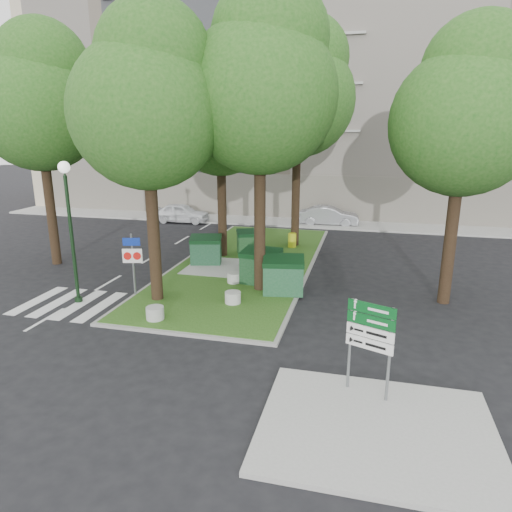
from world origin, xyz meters
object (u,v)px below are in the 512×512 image
(tree_median_mid, at_px, (222,114))
(bollard_left, at_px, (155,313))
(dumpster_a, at_px, (206,250))
(dumpster_c, at_px, (261,267))
(directional_sign, at_px, (370,335))
(tree_median_near_right, at_px, (263,80))
(tree_median_far, at_px, (300,88))
(street_lamp, at_px, (69,216))
(dumpster_d, at_px, (283,275))
(car_white, at_px, (181,213))
(tree_street_left, at_px, (40,98))
(traffic_sign_pole, at_px, (133,257))
(dumpster_b, at_px, (250,242))
(bollard_mid, at_px, (234,278))
(tree_street_right, at_px, (468,108))
(litter_bin, at_px, (292,240))
(car_silver, at_px, (329,216))
(bollard_right, at_px, (233,297))
(tree_median_near_left, at_px, (148,98))

(tree_median_mid, xyz_separation_m, bollard_left, (0.20, -8.37, -6.64))
(dumpster_a, bearing_deg, bollard_left, -98.94)
(dumpster_c, distance_m, directional_sign, 8.68)
(tree_median_near_right, distance_m, dumpster_a, 8.48)
(tree_median_mid, xyz_separation_m, tree_median_far, (3.20, 3.00, 1.34))
(dumpster_c, height_order, directional_sign, directional_sign)
(tree_median_mid, distance_m, street_lamp, 8.89)
(dumpster_d, bearing_deg, car_white, 117.93)
(tree_street_left, xyz_separation_m, dumpster_c, (10.29, -0.82, -6.83))
(dumpster_a, distance_m, traffic_sign_pole, 4.87)
(tree_median_mid, relative_size, tree_median_far, 0.84)
(tree_median_near_right, height_order, dumpster_b, tree_median_near_right)
(dumpster_d, bearing_deg, traffic_sign_pole, -174.28)
(tree_median_far, bearing_deg, bollard_mid, -102.00)
(tree_street_right, xyz_separation_m, bollard_mid, (-8.30, -0.06, -6.65))
(litter_bin, xyz_separation_m, car_silver, (1.36, 6.95, 0.15))
(tree_street_right, height_order, dumpster_c, tree_street_right)
(tree_street_left, distance_m, car_white, 13.06)
(directional_sign, distance_m, car_silver, 20.83)
(dumpster_c, height_order, bollard_mid, dumpster_c)
(bollard_right, xyz_separation_m, street_lamp, (-5.79, -1.00, 2.96))
(bollard_right, bearing_deg, dumpster_d, 43.76)
(street_lamp, distance_m, car_silver, 18.63)
(tree_street_left, height_order, car_silver, tree_street_left)
(bollard_right, relative_size, car_silver, 0.15)
(tree_median_near_right, bearing_deg, car_white, 125.08)
(street_lamp, xyz_separation_m, traffic_sign_pole, (1.81, 1.04, -1.68))
(dumpster_b, relative_size, traffic_sign_pole, 0.64)
(litter_bin, bearing_deg, street_lamp, -123.92)
(bollard_left, distance_m, litter_bin, 11.15)
(tree_median_far, distance_m, traffic_sign_pole, 12.44)
(dumpster_b, distance_m, car_white, 10.05)
(tree_street_left, relative_size, bollard_mid, 18.78)
(dumpster_d, xyz_separation_m, traffic_sign_pole, (-5.58, -1.49, 0.78))
(tree_median_near_left, relative_size, dumpster_d, 6.06)
(tree_street_left, bearing_deg, traffic_sign_pole, -29.28)
(car_white, bearing_deg, tree_median_near_right, -146.59)
(dumpster_c, bearing_deg, dumpster_a, 154.67)
(bollard_left, relative_size, bollard_right, 1.02)
(tree_median_near_right, xyz_separation_m, car_silver, (1.41, 13.86, -7.33))
(tree_median_far, bearing_deg, litter_bin, -103.77)
(tree_median_mid, xyz_separation_m, car_silver, (4.41, 9.36, -6.33))
(car_white, bearing_deg, tree_street_right, -128.80)
(tree_median_mid, relative_size, dumpster_b, 6.26)
(tree_median_far, bearing_deg, dumpster_a, -127.91)
(tree_median_near_right, relative_size, traffic_sign_pole, 4.58)
(dumpster_a, relative_size, car_silver, 0.42)
(traffic_sign_pole, bearing_deg, tree_median_mid, 59.95)
(dumpster_c, distance_m, bollard_mid, 1.22)
(dumpster_b, bearing_deg, litter_bin, 22.14)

